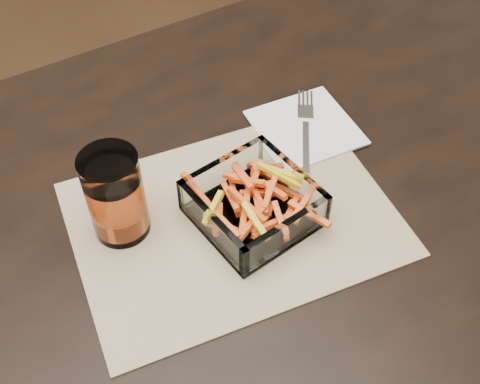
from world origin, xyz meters
name	(u,v)px	position (x,y,z in m)	size (l,w,h in m)	color
dining_table	(187,256)	(0.00, 0.00, 0.66)	(1.60, 0.90, 0.75)	black
placemat	(233,219)	(0.06, -0.03, 0.75)	(0.45, 0.33, 0.00)	tan
glass_bowl	(253,205)	(0.09, -0.05, 0.78)	(0.17, 0.17, 0.06)	white
tumbler	(116,198)	(-0.08, 0.03, 0.82)	(0.08, 0.08, 0.14)	white
napkin	(305,127)	(0.26, 0.07, 0.76)	(0.15, 0.15, 0.00)	white
fork	(306,127)	(0.26, 0.07, 0.76)	(0.12, 0.17, 0.00)	silver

